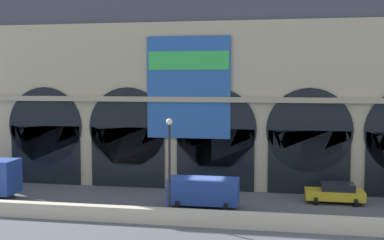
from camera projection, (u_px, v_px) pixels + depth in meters
The scene contains 6 objects.
ground_plane at pixel (207, 205), 35.94m from camera, with size 200.00×200.00×0.00m, color #54565B.
quay_parapet_wall at pixel (195, 218), 30.83m from camera, with size 90.00×0.70×1.02m, color beige.
station_building at pixel (219, 83), 42.07m from camera, with size 48.15×4.44×19.07m.
van_center at pixel (203, 191), 35.17m from camera, with size 5.20×2.48×2.20m.
car_mideast at pixel (335, 193), 36.51m from camera, with size 4.40×2.22×1.55m.
street_lamp_quayside at pixel (169, 156), 31.62m from camera, with size 0.44×0.44×6.90m.
Camera 1 is at (5.05, -34.94, 9.40)m, focal length 44.51 mm.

